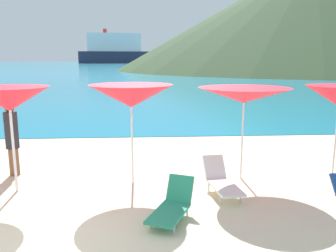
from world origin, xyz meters
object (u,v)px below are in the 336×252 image
(umbrella_5, at_px, (131,96))
(beachgoer_0, at_px, (12,137))
(lounge_chair_5, at_px, (221,180))
(umbrella_6, at_px, (244,95))
(cruise_ship, at_px, (114,50))
(umbrella_4, at_px, (9,99))
(lounge_chair_8, at_px, (172,205))

(umbrella_5, distance_m, beachgoer_0, 3.43)
(umbrella_5, height_order, lounge_chair_5, umbrella_5)
(umbrella_6, relative_size, cruise_ship, 0.05)
(umbrella_4, height_order, beachgoer_0, umbrella_4)
(umbrella_4, distance_m, umbrella_6, 5.44)
(beachgoer_0, bearing_deg, lounge_chair_8, 143.96)
(umbrella_6, relative_size, lounge_chair_8, 1.72)
(umbrella_5, xyz_separation_m, umbrella_6, (2.76, 0.18, -0.02))
(umbrella_5, height_order, beachgoer_0, umbrella_5)
(beachgoer_0, bearing_deg, cruise_ship, -86.56)
(umbrella_4, relative_size, umbrella_5, 1.00)
(lounge_chair_5, bearing_deg, beachgoer_0, 154.96)
(umbrella_6, xyz_separation_m, lounge_chair_5, (-0.72, -0.97, -1.83))
(lounge_chair_5, bearing_deg, cruise_ship, 87.66)
(umbrella_4, distance_m, cruise_ship, 262.38)
(umbrella_5, bearing_deg, beachgoer_0, 165.88)
(umbrella_4, bearing_deg, lounge_chair_8, -24.42)
(umbrella_4, xyz_separation_m, lounge_chair_5, (4.70, -0.40, -1.84))
(umbrella_4, height_order, umbrella_6, umbrella_4)
(umbrella_5, distance_m, lounge_chair_8, 2.86)
(umbrella_6, height_order, cruise_ship, cruise_ship)
(umbrella_6, height_order, lounge_chair_8, umbrella_6)
(umbrella_5, xyz_separation_m, beachgoer_0, (-3.14, 0.79, -1.13))
(umbrella_6, distance_m, cruise_ship, 262.31)
(umbrella_5, bearing_deg, cruise_ship, 95.27)
(lounge_chair_5, height_order, lounge_chair_8, lounge_chair_5)
(umbrella_5, distance_m, umbrella_6, 2.76)
(lounge_chair_5, height_order, beachgoer_0, beachgoer_0)
(umbrella_5, bearing_deg, umbrella_4, -171.60)
(umbrella_6, distance_m, lounge_chair_8, 3.44)
(lounge_chair_8, relative_size, cruise_ship, 0.03)
(umbrella_4, bearing_deg, beachgoer_0, 111.98)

